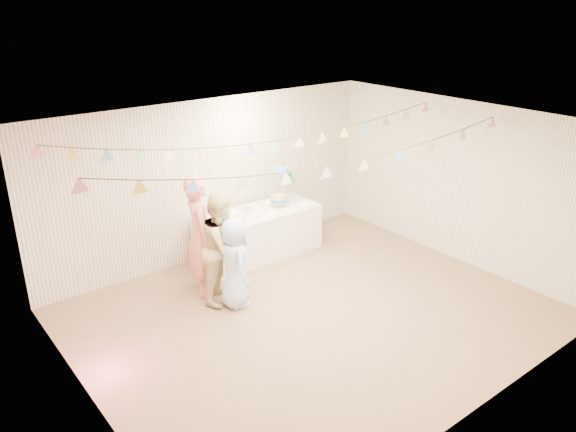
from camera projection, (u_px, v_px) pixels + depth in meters
floor at (313, 314)px, 7.68m from camera, size 6.00×6.00×0.00m
ceiling at (316, 127)px, 6.72m from camera, size 6.00×6.00×0.00m
back_wall at (213, 180)px, 9.02m from camera, size 6.00×6.00×0.00m
front_wall at (484, 306)px, 5.37m from camera, size 6.00×6.00×0.00m
left_wall at (81, 300)px, 5.47m from camera, size 5.00×5.00×0.00m
right_wall at (457, 182)px, 8.92m from camera, size 5.00×5.00×0.00m
table at (259, 233)px, 9.30m from camera, size 2.06×0.83×0.77m
cake_stand at (283, 185)px, 9.39m from camera, size 0.62×0.36×0.69m
cake_bottom at (278, 203)px, 9.35m from camera, size 0.31×0.31×0.15m
cake_middle at (288, 181)px, 9.55m from camera, size 0.27×0.27×0.22m
cake_top_tier at (281, 170)px, 9.23m from camera, size 0.25×0.25×0.19m
platter at (227, 222)px, 8.76m from camera, size 0.31×0.31×0.02m
posy at (248, 210)px, 9.07m from camera, size 0.14×0.14×0.16m
person_adult_a at (201, 236)px, 7.95m from camera, size 0.63×0.76×1.78m
person_adult_b at (223, 247)px, 7.81m from camera, size 0.98×0.95×1.59m
person_child at (234, 263)px, 7.70m from camera, size 0.56×0.72×1.30m
bunting_back at (263, 131)px, 7.61m from camera, size 5.60×1.10×0.40m
bunting_front at (327, 153)px, 6.67m from camera, size 5.60×0.90×0.36m
tealight_0 at (221, 225)px, 8.58m from camera, size 0.04×0.04×0.03m
tealight_1 at (234, 212)px, 9.08m from camera, size 0.04×0.04×0.03m
tealight_2 at (271, 213)px, 9.05m from camera, size 0.04×0.04×0.03m
tealight_3 at (268, 202)px, 9.51m from camera, size 0.04×0.04×0.03m
tealight_4 at (304, 203)px, 9.49m from camera, size 0.04×0.04×0.03m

